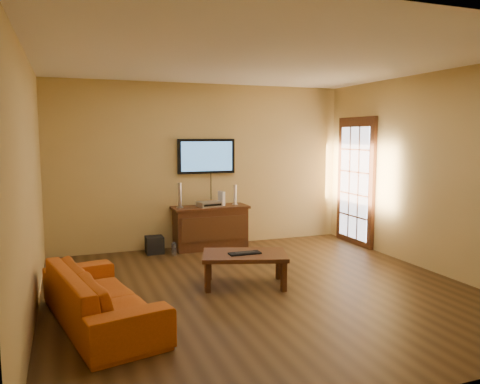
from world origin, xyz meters
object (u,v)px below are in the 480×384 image
television (206,156)px  subwoofer (154,245)px  speaker_left (180,196)px  av_receiver (209,204)px  sofa (101,287)px  coffee_table (245,257)px  bottle (174,249)px  media_console (210,227)px  speaker_right (235,195)px  keyboard (245,253)px  game_console (221,198)px

television → subwoofer: (-0.93, -0.22, -1.38)m
speaker_left → av_receiver: speaker_left is taller
sofa → speaker_left: size_ratio=4.73×
coffee_table → bottle: coffee_table is taller
media_console → speaker_right: 0.67m
sofa → speaker_right: speaker_right is taller
bottle → television: bearing=34.9°
av_receiver → keyboard: (-0.15, -2.01, -0.32)m
coffee_table → subwoofer: coffee_table is taller
av_receiver → subwoofer: bearing=169.9°
media_console → speaker_right: size_ratio=3.74×
sofa → keyboard: size_ratio=4.83×
game_console → bottle: game_console is taller
media_console → av_receiver: (-0.03, -0.03, 0.39)m
speaker_left → game_console: size_ratio=1.72×
speaker_left → bottle: 0.85m
sofa → bottle: (1.25, 2.34, -0.27)m
game_console → subwoofer: (-1.14, -0.07, -0.68)m
television → bottle: size_ratio=4.51×
television → sofa: television is taller
coffee_table → speaker_left: size_ratio=2.90×
sofa → speaker_right: size_ratio=5.71×
speaker_left → subwoofer: (-0.43, -0.04, -0.75)m
subwoofer → speaker_left: bearing=5.9°
game_console → coffee_table: bearing=-110.7°
subwoofer → keyboard: bearing=-69.4°
speaker_left → speaker_right: bearing=1.0°
coffee_table → speaker_left: 2.13m
av_receiver → game_console: size_ratio=1.55×
coffee_table → bottle: size_ratio=5.43×
subwoofer → keyboard: size_ratio=0.68×
coffee_table → av_receiver: bearing=85.9°
bottle → speaker_right: bearing=15.3°
subwoofer → bottle: size_ratio=1.25×
subwoofer → bottle: bearing=-44.0°
media_console → av_receiver: size_ratio=3.45×
television → coffee_table: size_ratio=0.83×
coffee_table → subwoofer: (-0.76, 1.99, -0.22)m
keyboard → media_console: bearing=84.9°
game_console → subwoofer: bearing=173.0°
television → av_receiver: television is taller
sofa → av_receiver: size_ratio=5.26×
subwoofer → media_console: bearing=1.6°
av_receiver → game_console: 0.26m
sofa → keyboard: bearing=-84.2°
sofa → av_receiver: bearing=-48.6°
keyboard → coffee_table: bearing=69.1°
speaker_left → av_receiver: bearing=-6.0°
speaker_right → bottle: (-1.12, -0.31, -0.75)m
coffee_table → keyboard: size_ratio=2.96×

